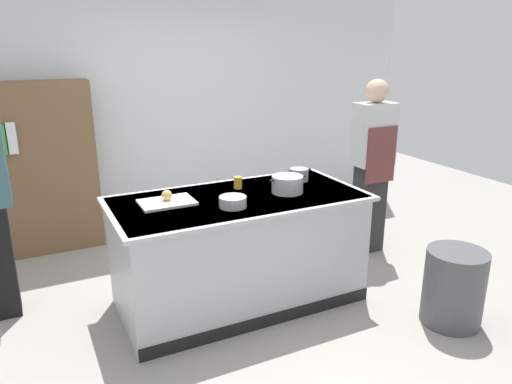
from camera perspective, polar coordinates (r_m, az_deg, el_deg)
ground_plane at (r=4.15m, az=-1.91°, el=-12.50°), size 10.00×10.00×0.00m
back_wall at (r=5.61m, az=-11.21°, el=11.29°), size 6.40×0.12×3.00m
counter_island at (r=3.94m, az=-1.98°, el=-6.63°), size 1.98×0.98×0.90m
cutting_board at (r=3.69m, az=-10.40°, el=-1.20°), size 0.40×0.28×0.02m
onion at (r=3.69m, az=-10.40°, el=-0.37°), size 0.08×0.08×0.08m
stock_pot at (r=3.88m, az=3.69°, el=0.92°), size 0.32×0.25×0.14m
sauce_pan at (r=4.22m, az=5.06°, el=2.05°), size 0.23×0.16×0.11m
mixing_bowl at (r=3.55m, az=-2.73°, el=-1.15°), size 0.20×0.20×0.08m
juice_cup at (r=3.99m, az=-2.14°, el=1.11°), size 0.07×0.07×0.10m
trash_bin at (r=4.01m, az=22.14°, el=-10.28°), size 0.45×0.45×0.58m
person_chef at (r=4.89m, az=13.44°, el=3.30°), size 0.38×0.25×1.72m
bookshelf at (r=5.22m, az=-24.21°, el=2.40°), size 1.10×0.31×1.70m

